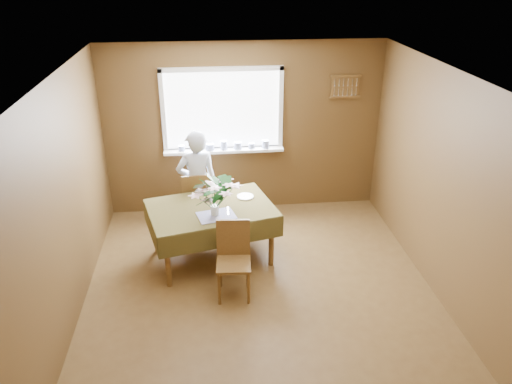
{
  "coord_description": "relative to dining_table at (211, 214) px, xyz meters",
  "views": [
    {
      "loc": [
        -0.54,
        -4.64,
        3.53
      ],
      "look_at": [
        0.0,
        0.55,
        1.05
      ],
      "focal_mm": 35.0,
      "sensor_mm": 36.0,
      "label": 1
    }
  ],
  "objects": [
    {
      "name": "wall_left",
      "position": [
        -1.47,
        -0.84,
        0.61
      ],
      "size": [
        0.0,
        4.5,
        4.5
      ],
      "primitive_type": "plane",
      "rotation": [
        1.57,
        0.0,
        1.57
      ],
      "color": "brown",
      "rests_on": "floor"
    },
    {
      "name": "wall_right",
      "position": [
        2.53,
        -0.84,
        0.61
      ],
      "size": [
        0.0,
        4.5,
        4.5
      ],
      "primitive_type": "plane",
      "rotation": [
        1.57,
        0.0,
        -1.57
      ],
      "color": "brown",
      "rests_on": "floor"
    },
    {
      "name": "wall_front",
      "position": [
        0.53,
        -3.09,
        0.61
      ],
      "size": [
        4.0,
        0.0,
        4.0
      ],
      "primitive_type": "plane",
      "rotation": [
        -1.57,
        0.0,
        0.0
      ],
      "color": "brown",
      "rests_on": "floor"
    },
    {
      "name": "seated_woman",
      "position": [
        -0.17,
        0.67,
        0.11
      ],
      "size": [
        0.61,
        0.47,
        1.5
      ],
      "primitive_type": "imported",
      "rotation": [
        0.0,
        0.0,
        3.35
      ],
      "color": "white",
      "rests_on": "floor"
    },
    {
      "name": "flower_bouquet",
      "position": [
        0.04,
        -0.2,
        0.37
      ],
      "size": [
        0.5,
        0.5,
        0.43
      ],
      "rotation": [
        0.0,
        0.0,
        0.2
      ],
      "color": "white",
      "rests_on": "dining_table"
    },
    {
      "name": "spoon_rack",
      "position": [
        1.98,
        1.38,
        1.21
      ],
      "size": [
        0.44,
        0.05,
        0.33
      ],
      "color": "brown",
      "rests_on": "wall_back"
    },
    {
      "name": "wall_back",
      "position": [
        0.53,
        1.41,
        0.61
      ],
      "size": [
        4.0,
        0.0,
        4.0
      ],
      "primitive_type": "plane",
      "rotation": [
        1.57,
        0.0,
        0.0
      ],
      "color": "brown",
      "rests_on": "floor"
    },
    {
      "name": "dining_table",
      "position": [
        0.0,
        0.0,
        0.0
      ],
      "size": [
        1.71,
        1.36,
        0.74
      ],
      "rotation": [
        0.0,
        0.0,
        0.25
      ],
      "color": "brown",
      "rests_on": "floor"
    },
    {
      "name": "window_assembly",
      "position": [
        0.23,
        1.36,
        0.7
      ],
      "size": [
        1.72,
        0.2,
        1.22
      ],
      "color": "white",
      "rests_on": "wall_back"
    },
    {
      "name": "chair_far",
      "position": [
        -0.18,
        0.67,
        -0.14
      ],
      "size": [
        0.41,
        0.41,
        0.91
      ],
      "rotation": [
        0.0,
        0.0,
        3.18
      ],
      "color": "brown",
      "rests_on": "floor"
    },
    {
      "name": "chair_near",
      "position": [
        0.23,
        -0.73,
        -0.16
      ],
      "size": [
        0.4,
        0.4,
        0.89
      ],
      "rotation": [
        0.0,
        0.0,
        -0.07
      ],
      "color": "brown",
      "rests_on": "floor"
    },
    {
      "name": "table_knife",
      "position": [
        0.2,
        -0.14,
        0.1
      ],
      "size": [
        0.02,
        0.21,
        0.0
      ],
      "primitive_type": "cube",
      "rotation": [
        0.0,
        0.0,
        -0.03
      ],
      "color": "silver",
      "rests_on": "dining_table"
    },
    {
      "name": "floor",
      "position": [
        0.53,
        -0.84,
        -0.64
      ],
      "size": [
        4.5,
        4.5,
        0.0
      ],
      "primitive_type": "plane",
      "color": "brown",
      "rests_on": "ground"
    },
    {
      "name": "ceiling",
      "position": [
        0.53,
        -0.84,
        1.86
      ],
      "size": [
        4.5,
        4.5,
        0.0
      ],
      "primitive_type": "plane",
      "rotation": [
        3.14,
        0.0,
        0.0
      ],
      "color": "white",
      "rests_on": "wall_back"
    },
    {
      "name": "side_plate",
      "position": [
        0.44,
        0.24,
        0.09
      ],
      "size": [
        0.28,
        0.28,
        0.01
      ],
      "primitive_type": "cylinder",
      "rotation": [
        0.0,
        0.0,
        0.42
      ],
      "color": "white",
      "rests_on": "dining_table"
    }
  ]
}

